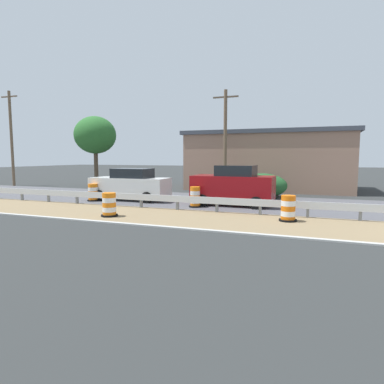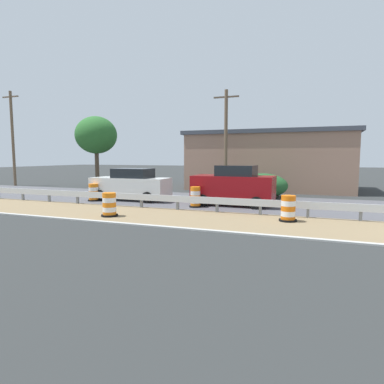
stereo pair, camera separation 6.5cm
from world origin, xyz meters
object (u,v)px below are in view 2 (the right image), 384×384
Objects in this scene: traffic_barrel_nearest at (288,210)px; utility_pole_mid at (13,137)px; traffic_barrel_mid at (109,206)px; traffic_barrel_close at (195,198)px; car_trailing_far_lane at (234,185)px; car_lead_near_lane at (131,184)px; traffic_barrel_far at (94,193)px; utility_pole_near at (226,140)px.

traffic_barrel_nearest is 26.31m from utility_pole_mid.
traffic_barrel_close is at bearing -34.20° from traffic_barrel_mid.
traffic_barrel_close is at bearing 38.34° from car_trailing_far_lane.
car_lead_near_lane is at bearing -108.32° from utility_pole_mid.
traffic_barrel_mid is 0.12× the size of utility_pole_mid.
traffic_barrel_close is 4.80m from car_lead_near_lane.
car_lead_near_lane is (1.26, 4.61, 0.48)m from traffic_barrel_close.
utility_pole_mid is (6.13, 13.26, 3.89)m from traffic_barrel_far.
traffic_barrel_close is 0.25× the size of car_trailing_far_lane.
car_trailing_far_lane is (3.56, 3.13, 0.60)m from traffic_barrel_nearest.
utility_pole_near is at bearing 2.07° from traffic_barrel_close.
traffic_barrel_far is 0.14× the size of utility_pole_near.
traffic_barrel_nearest is 11.58m from traffic_barrel_far.
traffic_barrel_close is 2.24m from car_trailing_far_lane.
traffic_barrel_close reaches higher than traffic_barrel_nearest.
traffic_barrel_nearest is 10.08m from car_lead_near_lane.
traffic_barrel_nearest is 0.99× the size of traffic_barrel_close.
car_trailing_far_lane is (5.18, -4.32, 0.61)m from traffic_barrel_mid.
traffic_barrel_nearest is 1.03× the size of traffic_barrel_far.
car_lead_near_lane is 16.31m from utility_pole_mid.
car_lead_near_lane is at bearing 69.74° from traffic_barrel_nearest.
utility_pole_near reaches higher than traffic_barrel_close.
utility_pole_mid is at bearing 65.20° from traffic_barrel_far.
traffic_barrel_mid is 11.45m from utility_pole_near.
traffic_barrel_mid is 20.29m from utility_pole_mid.
utility_pole_near is at bearing -129.08° from car_lead_near_lane.
utility_pole_near is (5.60, -4.36, 2.82)m from car_lead_near_lane.
traffic_barrel_nearest reaches higher than traffic_barrel_mid.
car_trailing_far_lane is at bearing 41.35° from traffic_barrel_nearest.
utility_pole_mid is (5.02, 15.15, 3.39)m from car_lead_near_lane.
traffic_barrel_nearest is 0.22× the size of car_lead_near_lane.
traffic_barrel_mid reaches higher than traffic_barrel_far.
traffic_barrel_far is 8.31m from car_trailing_far_lane.
car_trailing_far_lane reaches higher than traffic_barrel_mid.
traffic_barrel_mid is at bearing 167.53° from utility_pole_near.
utility_pole_near is at bearing -70.22° from car_trailing_far_lane.
car_trailing_far_lane is at bearing -39.82° from traffic_barrel_mid.
traffic_barrel_mid is (-3.85, 2.62, -0.01)m from traffic_barrel_close.
traffic_barrel_nearest is 0.24× the size of car_trailing_far_lane.
traffic_barrel_mid is 1.02× the size of traffic_barrel_far.
traffic_barrel_close is 0.22× the size of car_lead_near_lane.
traffic_barrel_close is at bearing -91.29° from traffic_barrel_far.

